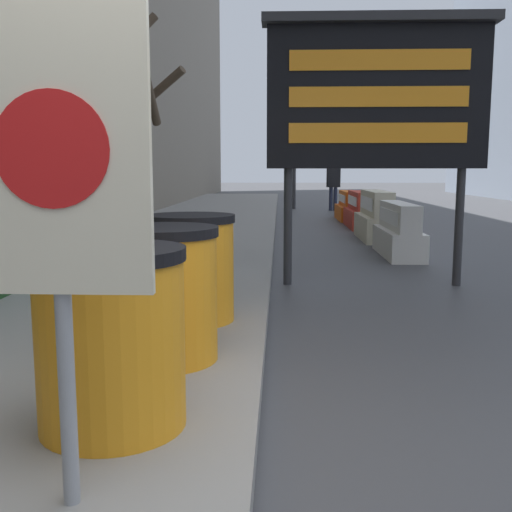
{
  "coord_description": "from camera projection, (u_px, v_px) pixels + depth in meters",
  "views": [
    {
      "loc": [
        0.1,
        -2.29,
        1.35
      ],
      "look_at": [
        -0.21,
        5.66,
        0.2
      ],
      "focal_mm": 42.0,
      "sensor_mm": 36.0,
      "label": 1
    }
  ],
  "objects": [
    {
      "name": "hedge_strip",
      "position": [
        0.0,
        245.0,
        6.54
      ],
      "size": [
        0.9,
        7.51,
        0.78
      ],
      "color": "#1E421E",
      "rests_on": "sidewalk_left"
    },
    {
      "name": "ground_plane",
      "position": [
        254.0,
        501.0,
        2.46
      ],
      "size": [
        120.0,
        120.0,
        0.0
      ],
      "primitive_type": "plane",
      "color": "#3F3F42"
    },
    {
      "name": "jersey_barrier_white",
      "position": [
        399.0,
        233.0,
        9.41
      ],
      "size": [
        0.53,
        1.82,
        0.84
      ],
      "color": "silver",
      "rests_on": "ground_plane"
    },
    {
      "name": "traffic_cone_mid",
      "position": [
        389.0,
        208.0,
        15.34
      ],
      "size": [
        0.43,
        0.43,
        0.77
      ],
      "color": "black",
      "rests_on": "ground_plane"
    },
    {
      "name": "jersey_barrier_cream",
      "position": [
        376.0,
        218.0,
        11.61
      ],
      "size": [
        0.62,
        1.88,
        0.94
      ],
      "color": "beige",
      "rests_on": "ground_plane"
    },
    {
      "name": "traffic_cone_near",
      "position": [
        412.0,
        235.0,
        9.9
      ],
      "size": [
        0.33,
        0.33,
        0.58
      ],
      "color": "black",
      "rests_on": "ground_plane"
    },
    {
      "name": "barrel_drum_foreground",
      "position": [
        111.0,
        338.0,
        2.79
      ],
      "size": [
        0.71,
        0.71,
        0.85
      ],
      "color": "orange",
      "rests_on": "sidewalk_left"
    },
    {
      "name": "bare_tree",
      "position": [
        127.0,
        136.0,
        11.04
      ],
      "size": [
        2.04,
        1.8,
        4.18
      ],
      "color": "#4C3D2D",
      "rests_on": "sidewalk_left"
    },
    {
      "name": "jersey_barrier_orange_far",
      "position": [
        349.0,
        207.0,
        16.14
      ],
      "size": [
        0.62,
        1.89,
        0.78
      ],
      "color": "orange",
      "rests_on": "ground_plane"
    },
    {
      "name": "jersey_barrier_red_striped",
      "position": [
        359.0,
        212.0,
        14.06
      ],
      "size": [
        0.55,
        1.95,
        0.84
      ],
      "color": "red",
      "rests_on": "ground_plane"
    },
    {
      "name": "warning_sign",
      "position": [
        55.0,
        178.0,
        2.0
      ],
      "size": [
        0.65,
        0.08,
        1.76
      ],
      "color": "gray",
      "rests_on": "sidewalk_left"
    },
    {
      "name": "message_board",
      "position": [
        377.0,
        95.0,
        6.76
      ],
      "size": [
        2.6,
        0.36,
        3.05
      ],
      "color": "#28282B",
      "rests_on": "ground_plane"
    },
    {
      "name": "barrel_drum_middle",
      "position": [
        163.0,
        293.0,
        3.79
      ],
      "size": [
        0.71,
        0.71,
        0.85
      ],
      "color": "orange",
      "rests_on": "sidewalk_left"
    },
    {
      "name": "pedestrian_worker",
      "position": [
        333.0,
        182.0,
        19.78
      ],
      "size": [
        0.45,
        0.3,
        1.6
      ],
      "rotation": [
        0.0,
        0.0,
        0.12
      ],
      "color": "#23283D",
      "rests_on": "ground_plane"
    },
    {
      "name": "barrel_drum_back",
      "position": [
        191.0,
        268.0,
        4.78
      ],
      "size": [
        0.71,
        0.71,
        0.85
      ],
      "color": "orange",
      "rests_on": "sidewalk_left"
    },
    {
      "name": "traffic_light_near_curb",
      "position": [
        295.0,
        129.0,
        20.26
      ],
      "size": [
        0.28,
        0.45,
        3.74
      ],
      "color": "#2D2D30",
      "rests_on": "ground_plane"
    }
  ]
}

